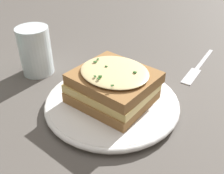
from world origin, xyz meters
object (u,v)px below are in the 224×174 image
at_px(dinner_plate, 112,103).
at_px(fork, 196,69).
at_px(sandwich, 113,85).
at_px(water_glass, 35,51).

bearing_deg(dinner_plate, fork, -18.39).
xyz_separation_m(sandwich, fork, (0.22, -0.07, -0.05)).
relative_size(dinner_plate, fork, 1.28).
distance_m(dinner_plate, water_glass, 0.21).
relative_size(sandwich, water_glass, 1.35).
xyz_separation_m(dinner_plate, sandwich, (0.00, -0.00, 0.04)).
bearing_deg(dinner_plate, sandwich, -30.82).
distance_m(dinner_plate, fork, 0.24).
relative_size(dinner_plate, sandwich, 1.75).
bearing_deg(water_glass, dinner_plate, -91.13).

